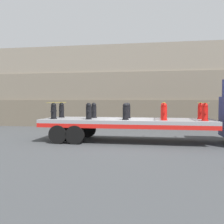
{
  "coord_description": "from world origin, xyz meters",
  "views": [
    {
      "loc": [
        1.39,
        -12.69,
        2.1
      ],
      "look_at": [
        -0.76,
        0.0,
        1.52
      ],
      "focal_mm": 40.0,
      "sensor_mm": 36.0,
      "label": 1
    }
  ],
  "objects_px": {
    "fire_hydrant_black_far_0": "(62,110)",
    "fire_hydrant_red_far_3": "(163,111)",
    "fire_hydrant_black_near_2": "(125,112)",
    "flatbed_trailer": "(116,123)",
    "fire_hydrant_black_near_1": "(89,111)",
    "fire_hydrant_red_near_4": "(205,112)",
    "fire_hydrant_black_far_1": "(94,110)",
    "fire_hydrant_red_far_4": "(201,111)",
    "fire_hydrant_black_far_2": "(128,111)",
    "fire_hydrant_black_near_0": "(54,111)",
    "fire_hydrant_red_near_3": "(164,112)"
  },
  "relations": [
    {
      "from": "fire_hydrant_black_far_1",
      "to": "flatbed_trailer",
      "type": "bearing_deg",
      "value": -22.97
    },
    {
      "from": "fire_hydrant_black_far_2",
      "to": "fire_hydrant_red_far_4",
      "type": "relative_size",
      "value": 1.0
    },
    {
      "from": "fire_hydrant_red_far_3",
      "to": "fire_hydrant_red_near_4",
      "type": "relative_size",
      "value": 1.0
    },
    {
      "from": "fire_hydrant_black_near_2",
      "to": "fire_hydrant_red_near_3",
      "type": "relative_size",
      "value": 1.0
    },
    {
      "from": "fire_hydrant_black_near_0",
      "to": "fire_hydrant_red_near_4",
      "type": "relative_size",
      "value": 1.0
    },
    {
      "from": "fire_hydrant_black_near_2",
      "to": "flatbed_trailer",
      "type": "bearing_deg",
      "value": 134.85
    },
    {
      "from": "fire_hydrant_black_near_0",
      "to": "fire_hydrant_red_far_4",
      "type": "distance_m",
      "value": 7.52
    },
    {
      "from": "fire_hydrant_black_far_1",
      "to": "fire_hydrant_red_far_4",
      "type": "xyz_separation_m",
      "value": [
        5.58,
        0.0,
        0.0
      ]
    },
    {
      "from": "fire_hydrant_black_near_1",
      "to": "fire_hydrant_black_far_2",
      "type": "bearing_deg",
      "value": 30.81
    },
    {
      "from": "flatbed_trailer",
      "to": "fire_hydrant_red_far_4",
      "type": "distance_m",
      "value": 4.35
    },
    {
      "from": "fire_hydrant_black_far_2",
      "to": "fire_hydrant_red_near_4",
      "type": "bearing_deg",
      "value": -16.6
    },
    {
      "from": "fire_hydrant_black_far_1",
      "to": "fire_hydrant_red_near_4",
      "type": "relative_size",
      "value": 1.0
    },
    {
      "from": "flatbed_trailer",
      "to": "fire_hydrant_black_far_0",
      "type": "xyz_separation_m",
      "value": [
        -3.17,
        0.55,
        0.62
      ]
    },
    {
      "from": "fire_hydrant_black_near_0",
      "to": "fire_hydrant_red_far_3",
      "type": "height_order",
      "value": "same"
    },
    {
      "from": "fire_hydrant_black_far_0",
      "to": "fire_hydrant_red_far_3",
      "type": "distance_m",
      "value": 5.58
    },
    {
      "from": "flatbed_trailer",
      "to": "fire_hydrant_red_far_3",
      "type": "height_order",
      "value": "fire_hydrant_red_far_3"
    },
    {
      "from": "fire_hydrant_black_far_0",
      "to": "fire_hydrant_red_near_4",
      "type": "xyz_separation_m",
      "value": [
        7.43,
        -1.11,
        0.0
      ]
    },
    {
      "from": "fire_hydrant_black_far_2",
      "to": "fire_hydrant_red_near_3",
      "type": "xyz_separation_m",
      "value": [
        1.86,
        -1.11,
        0.0
      ]
    },
    {
      "from": "fire_hydrant_black_near_2",
      "to": "fire_hydrant_black_near_0",
      "type": "bearing_deg",
      "value": 180.0
    },
    {
      "from": "fire_hydrant_black_far_0",
      "to": "fire_hydrant_red_far_3",
      "type": "bearing_deg",
      "value": 0.0
    },
    {
      "from": "fire_hydrant_red_near_4",
      "to": "fire_hydrant_black_far_0",
      "type": "bearing_deg",
      "value": 171.52
    },
    {
      "from": "fire_hydrant_red_near_4",
      "to": "fire_hydrant_black_near_2",
      "type": "bearing_deg",
      "value": 180.0
    },
    {
      "from": "fire_hydrant_black_near_0",
      "to": "fire_hydrant_black_far_2",
      "type": "distance_m",
      "value": 3.88
    },
    {
      "from": "fire_hydrant_black_far_0",
      "to": "fire_hydrant_black_far_2",
      "type": "distance_m",
      "value": 3.72
    },
    {
      "from": "fire_hydrant_black_far_2",
      "to": "fire_hydrant_black_far_0",
      "type": "bearing_deg",
      "value": 180.0
    },
    {
      "from": "flatbed_trailer",
      "to": "fire_hydrant_red_near_3",
      "type": "relative_size",
      "value": 10.41
    },
    {
      "from": "fire_hydrant_black_near_0",
      "to": "fire_hydrant_black_near_1",
      "type": "relative_size",
      "value": 1.0
    },
    {
      "from": "fire_hydrant_black_far_0",
      "to": "fire_hydrant_red_near_3",
      "type": "xyz_separation_m",
      "value": [
        5.58,
        -1.11,
        0.0
      ]
    },
    {
      "from": "fire_hydrant_red_near_3",
      "to": "flatbed_trailer",
      "type": "bearing_deg",
      "value": 167.05
    },
    {
      "from": "fire_hydrant_red_near_3",
      "to": "fire_hydrant_red_near_4",
      "type": "bearing_deg",
      "value": 0.0
    },
    {
      "from": "fire_hydrant_black_far_0",
      "to": "fire_hydrant_red_near_4",
      "type": "relative_size",
      "value": 1.0
    },
    {
      "from": "fire_hydrant_black_far_2",
      "to": "fire_hydrant_red_far_3",
      "type": "distance_m",
      "value": 1.86
    },
    {
      "from": "fire_hydrant_black_near_1",
      "to": "fire_hydrant_red_near_4",
      "type": "height_order",
      "value": "same"
    },
    {
      "from": "fire_hydrant_black_far_0",
      "to": "fire_hydrant_black_near_1",
      "type": "bearing_deg",
      "value": -30.81
    },
    {
      "from": "fire_hydrant_black_near_1",
      "to": "fire_hydrant_red_far_4",
      "type": "distance_m",
      "value": 5.69
    },
    {
      "from": "fire_hydrant_black_near_0",
      "to": "fire_hydrant_black_far_1",
      "type": "distance_m",
      "value": 2.16
    },
    {
      "from": "fire_hydrant_black_near_1",
      "to": "fire_hydrant_black_far_1",
      "type": "height_order",
      "value": "same"
    },
    {
      "from": "flatbed_trailer",
      "to": "fire_hydrant_red_near_4",
      "type": "bearing_deg",
      "value": -7.4
    },
    {
      "from": "fire_hydrant_black_near_2",
      "to": "fire_hydrant_red_near_3",
      "type": "xyz_separation_m",
      "value": [
        1.86,
        0.0,
        0.0
      ]
    },
    {
      "from": "fire_hydrant_red_near_3",
      "to": "fire_hydrant_black_far_1",
      "type": "bearing_deg",
      "value": 163.4
    },
    {
      "from": "fire_hydrant_red_near_3",
      "to": "fire_hydrant_red_far_4",
      "type": "distance_m",
      "value": 2.16
    },
    {
      "from": "fire_hydrant_black_near_0",
      "to": "fire_hydrant_red_far_3",
      "type": "bearing_deg",
      "value": 11.24
    },
    {
      "from": "fire_hydrant_black_far_0",
      "to": "fire_hydrant_red_near_3",
      "type": "height_order",
      "value": "same"
    },
    {
      "from": "fire_hydrant_black_near_2",
      "to": "fire_hydrant_red_far_4",
      "type": "height_order",
      "value": "same"
    },
    {
      "from": "fire_hydrant_black_near_0",
      "to": "fire_hydrant_black_far_0",
      "type": "bearing_deg",
      "value": 90.0
    },
    {
      "from": "fire_hydrant_red_far_3",
      "to": "fire_hydrant_red_near_4",
      "type": "height_order",
      "value": "same"
    },
    {
      "from": "fire_hydrant_red_far_4",
      "to": "flatbed_trailer",
      "type": "bearing_deg",
      "value": -172.6
    },
    {
      "from": "fire_hydrant_red_far_3",
      "to": "fire_hydrant_red_far_4",
      "type": "xyz_separation_m",
      "value": [
        1.86,
        0.0,
        0.0
      ]
    },
    {
      "from": "fire_hydrant_black_near_1",
      "to": "fire_hydrant_red_far_3",
      "type": "bearing_deg",
      "value": 16.6
    },
    {
      "from": "fire_hydrant_black_near_1",
      "to": "fire_hydrant_black_near_2",
      "type": "xyz_separation_m",
      "value": [
        1.86,
        0.0,
        0.0
      ]
    }
  ]
}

